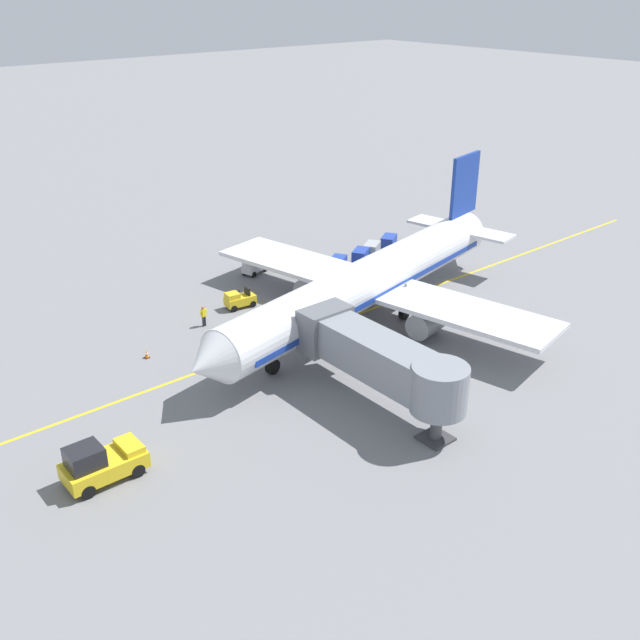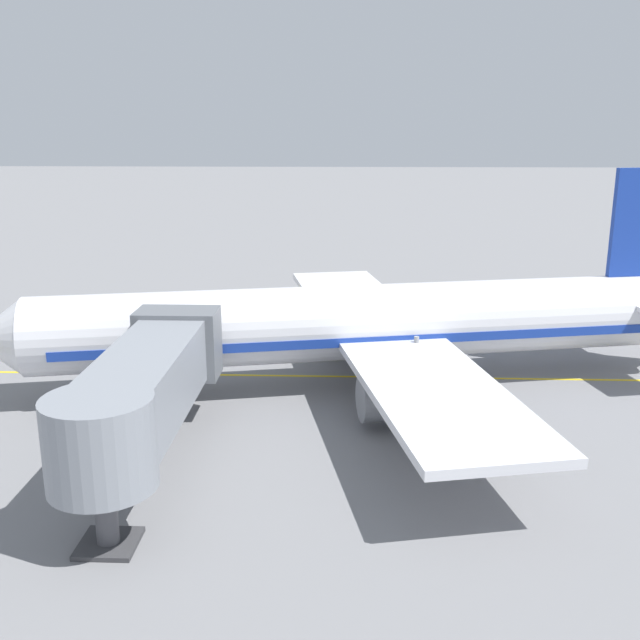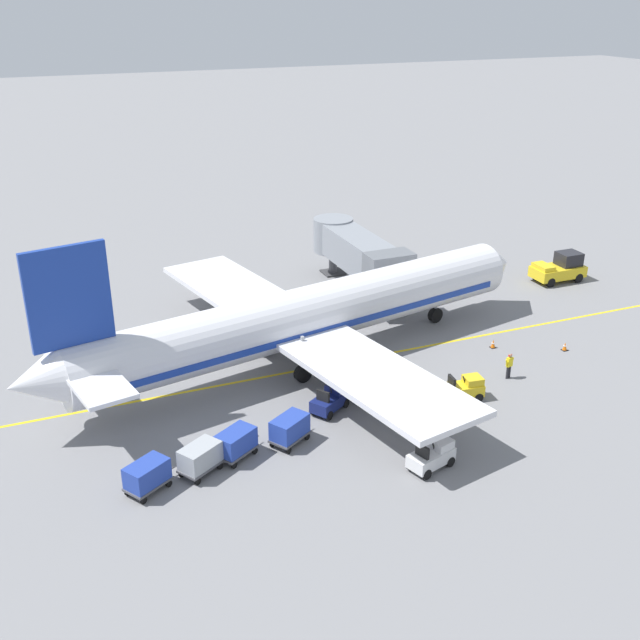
{
  "view_description": "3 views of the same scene",
  "coord_description": "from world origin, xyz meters",
  "px_view_note": "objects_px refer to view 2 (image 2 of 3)",
  "views": [
    {
      "loc": [
        -39.32,
        36.17,
        24.97
      ],
      "look_at": [
        -2.49,
        5.65,
        2.23
      ],
      "focal_mm": 40.75,
      "sensor_mm": 36.0,
      "label": 1
    },
    {
      "loc": [
        -35.62,
        0.59,
        12.64
      ],
      "look_at": [
        -1.45,
        1.91,
        3.44
      ],
      "focal_mm": 40.53,
      "sensor_mm": 36.0,
      "label": 2
    },
    {
      "loc": [
        40.76,
        -17.0,
        22.51
      ],
      "look_at": [
        -1.04,
        0.46,
        2.82
      ],
      "focal_mm": 42.58,
      "sensor_mm": 36.0,
      "label": 3
    }
  ],
  "objects_px": {
    "baggage_tug_lead": "(342,305)",
    "jet_bridge": "(145,387)",
    "baggage_cart_tail_end": "(560,317)",
    "ground_crew_wing_walker": "(185,326)",
    "parked_airliner": "(370,324)",
    "baggage_tug_spare": "(255,325)",
    "safety_cone_nose_left": "(77,344)",
    "baggage_cart_third_in_train": "(517,318)",
    "baggage_tug_trailing": "(383,335)",
    "baggage_cart_second_in_train": "(486,321)",
    "baggage_cart_front": "(437,321)",
    "safety_cone_nose_right": "(139,357)"
  },
  "relations": [
    {
      "from": "baggage_cart_second_in_train",
      "to": "safety_cone_nose_right",
      "type": "height_order",
      "value": "baggage_cart_second_in_train"
    },
    {
      "from": "parked_airliner",
      "to": "jet_bridge",
      "type": "xyz_separation_m",
      "value": [
        -10.02,
        8.47,
        0.27
      ]
    },
    {
      "from": "baggage_cart_tail_end",
      "to": "baggage_tug_lead",
      "type": "bearing_deg",
      "value": 75.44
    },
    {
      "from": "baggage_cart_front",
      "to": "baggage_cart_tail_end",
      "type": "height_order",
      "value": "same"
    },
    {
      "from": "baggage_cart_front",
      "to": "baggage_cart_tail_end",
      "type": "distance_m",
      "value": 8.01
    },
    {
      "from": "baggage_cart_second_in_train",
      "to": "baggage_cart_tail_end",
      "type": "bearing_deg",
      "value": -76.82
    },
    {
      "from": "parked_airliner",
      "to": "baggage_cart_front",
      "type": "height_order",
      "value": "parked_airliner"
    },
    {
      "from": "safety_cone_nose_right",
      "to": "safety_cone_nose_left",
      "type": "bearing_deg",
      "value": 62.36
    },
    {
      "from": "jet_bridge",
      "to": "baggage_tug_spare",
      "type": "xyz_separation_m",
      "value": [
        18.42,
        -1.68,
        -2.74
      ]
    },
    {
      "from": "jet_bridge",
      "to": "baggage_tug_lead",
      "type": "relative_size",
      "value": 4.72
    },
    {
      "from": "baggage_tug_spare",
      "to": "baggage_cart_third_in_train",
      "type": "relative_size",
      "value": 0.93
    },
    {
      "from": "jet_bridge",
      "to": "baggage_cart_third_in_train",
      "type": "bearing_deg",
      "value": -42.39
    },
    {
      "from": "jet_bridge",
      "to": "baggage_cart_front",
      "type": "relative_size",
      "value": 4.57
    },
    {
      "from": "jet_bridge",
      "to": "baggage_tug_trailing",
      "type": "distance_m",
      "value": 19.29
    },
    {
      "from": "baggage_tug_spare",
      "to": "baggage_cart_tail_end",
      "type": "xyz_separation_m",
      "value": [
        1.87,
        -19.16,
        0.24
      ]
    },
    {
      "from": "baggage_tug_spare",
      "to": "baggage_cart_front",
      "type": "height_order",
      "value": "baggage_tug_spare"
    },
    {
      "from": "baggage_tug_lead",
      "to": "baggage_cart_third_in_train",
      "type": "xyz_separation_m",
      "value": [
        -4.09,
        -11.07,
        0.24
      ]
    },
    {
      "from": "parked_airliner",
      "to": "baggage_cart_third_in_train",
      "type": "distance_m",
      "value": 13.88
    },
    {
      "from": "jet_bridge",
      "to": "baggage_cart_tail_end",
      "type": "bearing_deg",
      "value": -45.75
    },
    {
      "from": "safety_cone_nose_left",
      "to": "safety_cone_nose_right",
      "type": "height_order",
      "value": "same"
    },
    {
      "from": "parked_airliner",
      "to": "baggage_tug_spare",
      "type": "relative_size",
      "value": 14.12
    },
    {
      "from": "baggage_tug_spare",
      "to": "ground_crew_wing_walker",
      "type": "bearing_deg",
      "value": 106.14
    },
    {
      "from": "ground_crew_wing_walker",
      "to": "safety_cone_nose_right",
      "type": "height_order",
      "value": "ground_crew_wing_walker"
    },
    {
      "from": "baggage_cart_tail_end",
      "to": "parked_airliner",
      "type": "bearing_deg",
      "value": 129.71
    },
    {
      "from": "parked_airliner",
      "to": "baggage_cart_front",
      "type": "relative_size",
      "value": 13.12
    },
    {
      "from": "baggage_tug_trailing",
      "to": "baggage_cart_second_in_train",
      "type": "height_order",
      "value": "baggage_tug_trailing"
    },
    {
      "from": "baggage_cart_front",
      "to": "safety_cone_nose_left",
      "type": "relative_size",
      "value": 4.79
    },
    {
      "from": "parked_airliner",
      "to": "baggage_tug_trailing",
      "type": "relative_size",
      "value": 13.49
    },
    {
      "from": "jet_bridge",
      "to": "baggage_cart_second_in_train",
      "type": "bearing_deg",
      "value": -39.87
    },
    {
      "from": "jet_bridge",
      "to": "safety_cone_nose_left",
      "type": "xyz_separation_m",
      "value": [
        15.34,
        8.43,
        -3.16
      ]
    },
    {
      "from": "baggage_tug_trailing",
      "to": "safety_cone_nose_left",
      "type": "height_order",
      "value": "baggage_tug_trailing"
    },
    {
      "from": "baggage_tug_trailing",
      "to": "baggage_cart_second_in_train",
      "type": "relative_size",
      "value": 0.97
    },
    {
      "from": "baggage_tug_lead",
      "to": "baggage_tug_spare",
      "type": "distance_m",
      "value": 7.63
    },
    {
      "from": "parked_airliner",
      "to": "baggage_cart_front",
      "type": "distance_m",
      "value": 10.23
    },
    {
      "from": "ground_crew_wing_walker",
      "to": "safety_cone_nose_left",
      "type": "distance_m",
      "value": 6.3
    },
    {
      "from": "baggage_tug_trailing",
      "to": "jet_bridge",
      "type": "bearing_deg",
      "value": 150.16
    },
    {
      "from": "baggage_tug_spare",
      "to": "baggage_cart_front",
      "type": "bearing_deg",
      "value": -87.32
    },
    {
      "from": "baggage_tug_spare",
      "to": "safety_cone_nose_left",
      "type": "height_order",
      "value": "baggage_tug_spare"
    },
    {
      "from": "safety_cone_nose_right",
      "to": "baggage_cart_second_in_train",
      "type": "bearing_deg",
      "value": -73.27
    },
    {
      "from": "baggage_cart_third_in_train",
      "to": "jet_bridge",
      "type": "bearing_deg",
      "value": 137.61
    },
    {
      "from": "baggage_cart_front",
      "to": "safety_cone_nose_left",
      "type": "bearing_deg",
      "value": 99.59
    },
    {
      "from": "baggage_tug_spare",
      "to": "baggage_cart_third_in_train",
      "type": "xyz_separation_m",
      "value": [
        1.38,
        -16.39,
        0.24
      ]
    },
    {
      "from": "baggage_tug_lead",
      "to": "parked_airliner",
      "type": "bearing_deg",
      "value": -173.96
    },
    {
      "from": "baggage_tug_trailing",
      "to": "safety_cone_nose_right",
      "type": "distance_m",
      "value": 14.09
    },
    {
      "from": "baggage_cart_tail_end",
      "to": "safety_cone_nose_right",
      "type": "height_order",
      "value": "baggage_cart_tail_end"
    },
    {
      "from": "baggage_cart_tail_end",
      "to": "ground_crew_wing_walker",
      "type": "bearing_deg",
      "value": 97.5
    },
    {
      "from": "baggage_tug_trailing",
      "to": "baggage_tug_lead",
      "type": "bearing_deg",
      "value": 18.83
    },
    {
      "from": "baggage_tug_spare",
      "to": "ground_crew_wing_walker",
      "type": "distance_m",
      "value": 4.3
    },
    {
      "from": "baggage_cart_front",
      "to": "baggage_cart_third_in_train",
      "type": "relative_size",
      "value": 1.0
    },
    {
      "from": "baggage_tug_lead",
      "to": "jet_bridge",
      "type": "bearing_deg",
      "value": 163.66
    }
  ]
}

